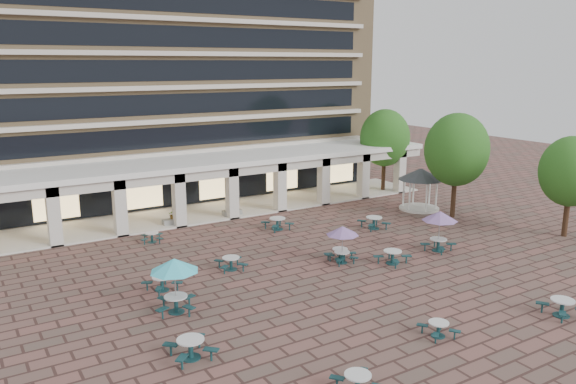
% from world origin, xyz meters
% --- Properties ---
extents(ground, '(120.00, 120.00, 0.00)m').
position_xyz_m(ground, '(0.00, 0.00, 0.00)').
color(ground, brown).
rests_on(ground, ground).
extents(apartment_building, '(40.00, 15.50, 25.20)m').
position_xyz_m(apartment_building, '(0.00, 25.47, 12.60)').
color(apartment_building, tan).
rests_on(apartment_building, ground).
extents(retail_arcade, '(42.00, 6.60, 4.40)m').
position_xyz_m(retail_arcade, '(0.00, 14.80, 3.00)').
color(retail_arcade, white).
rests_on(retail_arcade, ground).
extents(picnic_table_0, '(1.89, 1.89, 0.84)m').
position_xyz_m(picnic_table_0, '(-8.46, -5.60, 0.50)').
color(picnic_table_0, '#143B3C').
rests_on(picnic_table_0, ground).
extents(picnic_table_1, '(1.81, 1.81, 0.74)m').
position_xyz_m(picnic_table_1, '(-4.27, -11.00, 0.44)').
color(picnic_table_1, '#143B3C').
rests_on(picnic_table_1, ground).
extents(picnic_table_2, '(1.67, 1.67, 0.67)m').
position_xyz_m(picnic_table_2, '(1.39, -9.44, 0.40)').
color(picnic_table_2, '#143B3C').
rests_on(picnic_table_2, ground).
extents(picnic_table_3, '(2.05, 2.05, 0.81)m').
position_xyz_m(picnic_table_3, '(7.83, -11.00, 0.49)').
color(picnic_table_3, '#143B3C').
rests_on(picnic_table_3, ground).
extents(picnic_table_4, '(2.32, 2.32, 2.68)m').
position_xyz_m(picnic_table_4, '(-7.46, -1.22, 2.27)').
color(picnic_table_4, '#143B3C').
rests_on(picnic_table_4, ground).
extents(picnic_table_5, '(1.87, 1.87, 0.75)m').
position_xyz_m(picnic_table_5, '(-2.77, 2.53, 0.45)').
color(picnic_table_5, '#143B3C').
rests_on(picnic_table_5, ground).
extents(picnic_table_6, '(1.94, 1.94, 2.24)m').
position_xyz_m(picnic_table_6, '(3.35, 0.14, 1.90)').
color(picnic_table_6, '#143B3C').
rests_on(picnic_table_6, ground).
extents(picnic_table_7, '(2.12, 2.12, 0.81)m').
position_xyz_m(picnic_table_7, '(5.81, -1.53, 0.48)').
color(picnic_table_7, '#143B3C').
rests_on(picnic_table_7, ground).
extents(picnic_table_8, '(1.97, 1.97, 0.76)m').
position_xyz_m(picnic_table_8, '(-7.15, 1.67, 0.45)').
color(picnic_table_8, '#143B3C').
rests_on(picnic_table_8, ground).
extents(picnic_table_9, '(1.88, 1.88, 0.70)m').
position_xyz_m(picnic_table_9, '(3.57, 0.64, 0.42)').
color(picnic_table_9, '#143B3C').
rests_on(picnic_table_9, ground).
extents(picnic_table_10, '(1.95, 1.95, 0.85)m').
position_xyz_m(picnic_table_10, '(3.53, 8.03, 0.51)').
color(picnic_table_10, '#143B3C').
rests_on(picnic_table_10, ground).
extents(picnic_table_11, '(2.22, 2.22, 2.57)m').
position_xyz_m(picnic_table_11, '(9.83, -1.28, 2.18)').
color(picnic_table_11, '#143B3C').
rests_on(picnic_table_11, ground).
extents(picnic_table_12, '(1.74, 1.74, 0.65)m').
position_xyz_m(picnic_table_12, '(-5.02, 9.85, 0.39)').
color(picnic_table_12, '#143B3C').
rests_on(picnic_table_12, ground).
extents(picnic_table_13, '(2.11, 2.11, 0.86)m').
position_xyz_m(picnic_table_13, '(9.52, 4.61, 0.51)').
color(picnic_table_13, '#143B3C').
rests_on(picnic_table_13, ground).
extents(gazebo, '(3.60, 3.60, 3.35)m').
position_xyz_m(gazebo, '(16.23, 6.97, 2.52)').
color(gazebo, beige).
rests_on(gazebo, ground).
extents(tree_east_a, '(4.80, 4.80, 7.99)m').
position_xyz_m(tree_east_a, '(16.73, 3.89, 5.22)').
color(tree_east_a, '#432B1A').
rests_on(tree_east_a, ground).
extents(tree_east_b, '(4.14, 4.14, 6.89)m').
position_xyz_m(tree_east_b, '(19.54, -3.54, 4.50)').
color(tree_east_b, '#432B1A').
rests_on(tree_east_b, ground).
extents(tree_east_c, '(4.53, 4.53, 7.55)m').
position_xyz_m(tree_east_c, '(18.18, 13.66, 4.93)').
color(tree_east_c, '#432B1A').
rests_on(tree_east_c, ground).
extents(planter_left, '(1.50, 0.68, 1.15)m').
position_xyz_m(planter_left, '(-2.46, 12.90, 0.42)').
color(planter_left, gray).
rests_on(planter_left, ground).
extents(planter_right, '(1.50, 0.60, 1.15)m').
position_xyz_m(planter_right, '(2.32, 12.90, 0.43)').
color(planter_right, gray).
rests_on(planter_right, ground).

